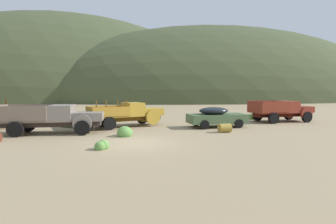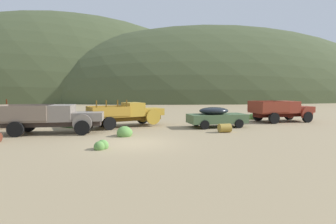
{
  "view_description": "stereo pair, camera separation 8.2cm",
  "coord_description": "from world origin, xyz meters",
  "px_view_note": "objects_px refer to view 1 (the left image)",
  "views": [
    {
      "loc": [
        -1.26,
        -14.02,
        2.84
      ],
      "look_at": [
        2.7,
        4.28,
        1.31
      ],
      "focal_mm": 28.03,
      "sensor_mm": 36.0,
      "label": 1
    },
    {
      "loc": [
        -1.18,
        -14.04,
        2.84
      ],
      "look_at": [
        2.7,
        4.28,
        1.31
      ],
      "focal_mm": 28.03,
      "sensor_mm": 36.0,
      "label": 2
    }
  ],
  "objects_px": {
    "car_weathered_green": "(218,117)",
    "truck_mustard": "(131,114)",
    "oil_drum_tipped": "(225,128)",
    "truck_primer_gray": "(60,118)",
    "truck_rust_red": "(285,111)"
  },
  "relations": [
    {
      "from": "car_weathered_green",
      "to": "truck_mustard",
      "type": "bearing_deg",
      "value": 162.55
    },
    {
      "from": "oil_drum_tipped",
      "to": "car_weathered_green",
      "type": "bearing_deg",
      "value": 76.41
    },
    {
      "from": "truck_mustard",
      "to": "truck_primer_gray",
      "type": "bearing_deg",
      "value": -171.29
    },
    {
      "from": "truck_primer_gray",
      "to": "oil_drum_tipped",
      "type": "xyz_separation_m",
      "value": [
        10.91,
        -1.93,
        -0.72
      ]
    },
    {
      "from": "car_weathered_green",
      "to": "oil_drum_tipped",
      "type": "relative_size",
      "value": 5.65
    },
    {
      "from": "truck_mustard",
      "to": "truck_rust_red",
      "type": "height_order",
      "value": "truck_mustard"
    },
    {
      "from": "truck_rust_red",
      "to": "oil_drum_tipped",
      "type": "xyz_separation_m",
      "value": [
        -8.06,
        -4.68,
        -0.72
      ]
    },
    {
      "from": "truck_mustard",
      "to": "truck_rust_red",
      "type": "bearing_deg",
      "value": -17.1
    },
    {
      "from": "truck_primer_gray",
      "to": "truck_rust_red",
      "type": "bearing_deg",
      "value": 10.96
    },
    {
      "from": "truck_primer_gray",
      "to": "car_weathered_green",
      "type": "relative_size",
      "value": 1.36
    },
    {
      "from": "truck_mustard",
      "to": "car_weathered_green",
      "type": "relative_size",
      "value": 1.28
    },
    {
      "from": "truck_primer_gray",
      "to": "truck_mustard",
      "type": "height_order",
      "value": "truck_mustard"
    },
    {
      "from": "truck_mustard",
      "to": "oil_drum_tipped",
      "type": "height_order",
      "value": "truck_mustard"
    },
    {
      "from": "truck_mustard",
      "to": "truck_rust_red",
      "type": "relative_size",
      "value": 1.05
    },
    {
      "from": "truck_rust_red",
      "to": "truck_primer_gray",
      "type": "bearing_deg",
      "value": -175.61
    }
  ]
}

